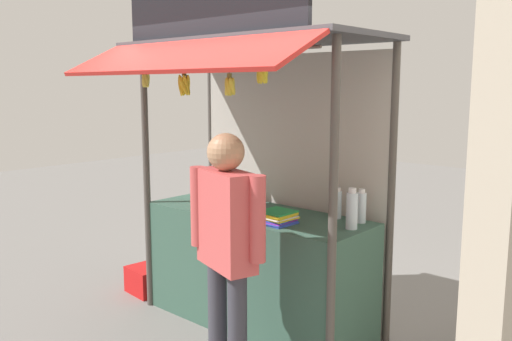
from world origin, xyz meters
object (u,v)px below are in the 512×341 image
object	(u,v)px
plastic_crate	(150,279)
water_bottle_far_left	(337,204)
water_bottle_front_left	(361,207)
vendor_person	(227,236)
banana_bunch_rightmost	(146,80)
water_bottle_back_right	(352,210)
magazine_stack_center	(212,202)
water_bottle_mid_right	(231,185)
banana_bunch_inner_right	(230,86)
water_bottle_far_right	(201,185)
banana_bunch_leftmost	(262,74)
magazine_stack_left	(277,217)
banana_bunch_inner_left	(184,85)

from	to	relation	value
plastic_crate	water_bottle_far_left	bearing A→B (deg)	12.84
water_bottle_front_left	vendor_person	xyz separation A→B (m)	(-0.37, -1.09, -0.07)
banana_bunch_rightmost	water_bottle_back_right	bearing A→B (deg)	16.91
water_bottle_back_right	magazine_stack_center	world-z (taller)	water_bottle_back_right
water_bottle_mid_right	banana_bunch_inner_right	bearing A→B (deg)	-46.14
water_bottle_far_right	water_bottle_front_left	bearing A→B (deg)	5.13
banana_bunch_rightmost	banana_bunch_leftmost	bearing A→B (deg)	0.03
water_bottle_mid_right	vendor_person	size ratio (longest dim) A/B	0.15
vendor_person	magazine_stack_center	bearing A→B (deg)	158.08
magazine_stack_left	vendor_person	distance (m)	0.66
banana_bunch_rightmost	vendor_person	world-z (taller)	banana_bunch_rightmost
banana_bunch_inner_left	magazine_stack_center	bearing A→B (deg)	104.36
magazine_stack_center	banana_bunch_rightmost	distance (m)	1.19
water_bottle_front_left	banana_bunch_inner_right	distance (m)	1.36
magazine_stack_center	magazine_stack_left	world-z (taller)	magazine_stack_left
water_bottle_front_left	water_bottle_far_left	size ratio (longest dim) A/B	1.06
water_bottle_far_left	banana_bunch_inner_right	xyz separation A→B (m)	(-0.47, -0.72, 0.92)
water_bottle_far_right	banana_bunch_inner_right	distance (m)	1.45
banana_bunch_leftmost	magazine_stack_left	bearing A→B (deg)	107.64
water_bottle_mid_right	plastic_crate	size ratio (longest dim) A/B	0.69
water_bottle_front_left	water_bottle_mid_right	xyz separation A→B (m)	(-1.41, 0.03, -0.01)
water_bottle_far_left	water_bottle_mid_right	bearing A→B (deg)	178.52
vendor_person	water_bottle_front_left	bearing A→B (deg)	88.58
water_bottle_far_right	plastic_crate	bearing A→B (deg)	-147.77
water_bottle_front_left	banana_bunch_inner_left	bearing A→B (deg)	-148.18
banana_bunch_inner_left	banana_bunch_leftmost	bearing A→B (deg)	0.26
banana_bunch_inner_right	plastic_crate	xyz separation A→B (m)	(-1.41, 0.29, -1.89)
magazine_stack_center	water_bottle_front_left	bearing A→B (deg)	15.54
magazine_stack_center	magazine_stack_left	xyz separation A→B (m)	(0.81, -0.09, 0.02)
water_bottle_far_right	water_bottle_far_left	world-z (taller)	water_bottle_far_left
water_bottle_far_right	plastic_crate	world-z (taller)	water_bottle_far_right
banana_bunch_inner_right	water_bottle_back_right	bearing A→B (deg)	35.45
water_bottle_front_left	banana_bunch_rightmost	xyz separation A→B (m)	(-1.67, -0.73, 0.97)
plastic_crate	banana_bunch_inner_right	bearing A→B (deg)	-11.78
water_bottle_far_left	banana_bunch_leftmost	xyz separation A→B (m)	(-0.16, -0.72, 1.00)
magazine_stack_center	plastic_crate	size ratio (longest dim) A/B	0.86
water_bottle_mid_right	magazine_stack_left	bearing A→B (deg)	-26.52
water_bottle_far_left	vendor_person	distance (m)	1.10
water_bottle_mid_right	water_bottle_back_right	distance (m)	1.47
banana_bunch_inner_right	vendor_person	size ratio (longest dim) A/B	0.18
water_bottle_back_right	magazine_stack_left	size ratio (longest dim) A/B	1.15
banana_bunch_inner_right	banana_bunch_rightmost	world-z (taller)	same
magazine_stack_center	water_bottle_back_right	bearing A→B (deg)	6.38
banana_bunch_inner_right	banana_bunch_rightmost	distance (m)	0.98
water_bottle_front_left	water_bottle_far_right	distance (m)	1.65
magazine_stack_center	magazine_stack_left	bearing A→B (deg)	-6.41
magazine_stack_center	magazine_stack_left	distance (m)	0.81
magazine_stack_center	banana_bunch_leftmost	world-z (taller)	banana_bunch_leftmost
water_bottle_back_right	magazine_stack_center	size ratio (longest dim) A/B	0.97
water_bottle_front_left	magazine_stack_left	size ratio (longest dim) A/B	0.99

